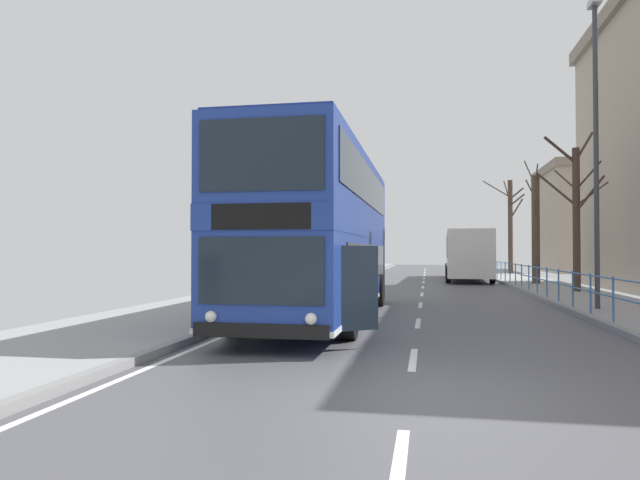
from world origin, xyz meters
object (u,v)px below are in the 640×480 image
background_bus_far_lane (467,254)px  background_building_02 (596,218)px  street_lamp_far_side (596,131)px  double_decker_bus_main (322,233)px  bare_tree_far_02 (576,211)px  bare_tree_far_00 (536,228)px  bare_tree_far_01 (511,224)px

background_bus_far_lane → background_building_02: (11.85, 16.06, 2.97)m
street_lamp_far_side → background_building_02: (9.51, 35.09, -0.61)m
street_lamp_far_side → background_building_02: size_ratio=0.81×
double_decker_bus_main → bare_tree_far_02: bearing=49.3°
bare_tree_far_00 → background_building_02: size_ratio=0.59×
bare_tree_far_01 → bare_tree_far_02: (-0.08, -19.41, -0.43)m
bare_tree_far_00 → bare_tree_far_02: (0.58, -5.66, 0.45)m
bare_tree_far_00 → background_building_02: background_building_02 is taller
background_building_02 → bare_tree_far_01: bearing=-135.0°
bare_tree_far_01 → background_building_02: background_building_02 is taller
bare_tree_far_01 → street_lamp_far_side: bearing=-92.8°
street_lamp_far_side → bare_tree_far_02: (1.24, 7.48, -1.81)m
bare_tree_far_02 → background_bus_far_lane: bearing=107.2°
double_decker_bus_main → bare_tree_far_02: (8.75, 10.16, 1.17)m
street_lamp_far_side → double_decker_bus_main: bearing=-160.4°
background_bus_far_lane → street_lamp_far_side: bearing=-83.0°
bare_tree_far_01 → background_bus_far_lane: bearing=-115.0°
street_lamp_far_side → bare_tree_far_00: street_lamp_far_side is taller
double_decker_bus_main → bare_tree_far_02: bare_tree_far_02 is taller
double_decker_bus_main → background_building_02: background_building_02 is taller
background_bus_far_lane → street_lamp_far_side: (2.34, -19.03, 3.58)m
background_bus_far_lane → bare_tree_far_00: bearing=-62.9°
double_decker_bus_main → bare_tree_far_00: bare_tree_far_00 is taller
background_bus_far_lane → bare_tree_far_02: bare_tree_far_02 is taller
bare_tree_far_00 → bare_tree_far_01: bare_tree_far_01 is taller
bare_tree_far_00 → bare_tree_far_02: bare_tree_far_02 is taller
background_building_02 → double_decker_bus_main: bearing=-114.3°
double_decker_bus_main → street_lamp_far_side: bearing=19.6°
background_bus_far_lane → bare_tree_far_02: 12.22m
double_decker_bus_main → street_lamp_far_side: (7.50, 2.68, 2.97)m
background_bus_far_lane → bare_tree_far_01: 8.95m
double_decker_bus_main → street_lamp_far_side: 8.50m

